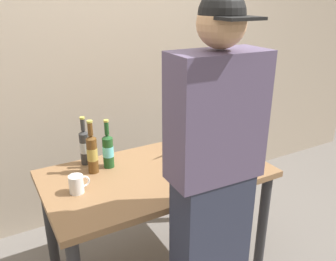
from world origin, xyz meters
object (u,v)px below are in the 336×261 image
(beer_bottle_amber, at_px, (92,152))
(person_figure, at_px, (213,188))
(laptop, at_px, (201,149))
(beer_bottle_green, at_px, (108,150))
(coffee_mug, at_px, (77,184))

(beer_bottle_amber, height_order, person_figure, person_figure)
(laptop, relative_size, beer_bottle_amber, 1.19)
(beer_bottle_green, bearing_deg, coffee_mug, -141.51)
(laptop, bearing_deg, coffee_mug, -176.04)
(laptop, relative_size, person_figure, 0.22)
(beer_bottle_amber, relative_size, coffee_mug, 2.88)
(beer_bottle_amber, height_order, coffee_mug, beer_bottle_amber)
(beer_bottle_amber, bearing_deg, beer_bottle_green, 11.64)
(beer_bottle_green, bearing_deg, person_figure, -71.37)
(person_figure, bearing_deg, beer_bottle_amber, 116.36)
(person_figure, relative_size, coffee_mug, 15.55)
(beer_bottle_amber, bearing_deg, coffee_mug, -129.54)
(person_figure, bearing_deg, beer_bottle_green, 108.63)
(laptop, bearing_deg, beer_bottle_amber, 170.05)
(laptop, bearing_deg, person_figure, -120.27)
(person_figure, distance_m, coffee_mug, 0.74)
(coffee_mug, bearing_deg, person_figure, -46.61)
(beer_bottle_amber, bearing_deg, person_figure, -63.64)
(beer_bottle_green, xyz_separation_m, beer_bottle_amber, (-0.11, -0.02, 0.01))
(beer_bottle_green, relative_size, coffee_mug, 2.70)
(laptop, distance_m, coffee_mug, 0.85)
(beer_bottle_green, height_order, coffee_mug, beer_bottle_green)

